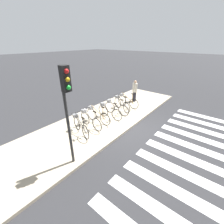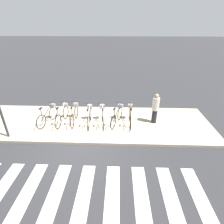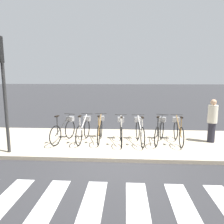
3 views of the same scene
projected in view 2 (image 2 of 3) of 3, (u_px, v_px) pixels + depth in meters
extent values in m
plane|color=#2D2D30|center=(84.00, 145.00, 7.66)|extent=(120.00, 120.00, 0.00)
cube|color=#B7A88E|center=(90.00, 123.00, 9.21)|extent=(12.52, 3.57, 0.12)
torus|color=black|center=(41.00, 122.00, 8.46)|extent=(0.23, 0.70, 0.72)
torus|color=black|center=(53.00, 113.00, 9.29)|extent=(0.23, 0.70, 0.72)
cylinder|color=black|center=(47.00, 112.00, 8.74)|extent=(0.31, 0.98, 0.61)
cylinder|color=black|center=(42.00, 115.00, 8.43)|extent=(0.04, 0.04, 0.65)
cube|color=black|center=(40.00, 108.00, 8.27)|extent=(0.12, 0.21, 0.04)
cylinder|color=#262626|center=(51.00, 102.00, 9.01)|extent=(0.45, 0.15, 0.02)
cube|color=gray|center=(53.00, 106.00, 9.15)|extent=(0.29, 0.26, 0.18)
torus|color=black|center=(58.00, 122.00, 8.48)|extent=(0.11, 0.72, 0.72)
torus|color=black|center=(66.00, 112.00, 9.35)|extent=(0.11, 0.72, 0.72)
cylinder|color=silver|center=(61.00, 112.00, 8.78)|extent=(0.14, 1.00, 0.61)
cylinder|color=silver|center=(58.00, 114.00, 8.45)|extent=(0.04, 0.04, 0.65)
cube|color=black|center=(57.00, 108.00, 8.29)|extent=(0.09, 0.21, 0.04)
cylinder|color=#262626|center=(64.00, 102.00, 9.07)|extent=(0.46, 0.07, 0.02)
cube|color=gray|center=(65.00, 105.00, 9.20)|extent=(0.26, 0.22, 0.18)
torus|color=black|center=(72.00, 121.00, 8.51)|extent=(0.05, 0.72, 0.72)
torus|color=black|center=(76.00, 112.00, 9.39)|extent=(0.05, 0.72, 0.72)
cylinder|color=olive|center=(74.00, 111.00, 8.81)|extent=(0.05, 1.01, 0.61)
cylinder|color=olive|center=(72.00, 114.00, 8.48)|extent=(0.03, 0.03, 0.65)
cube|color=black|center=(71.00, 108.00, 8.32)|extent=(0.07, 0.20, 0.04)
cylinder|color=#262626|center=(75.00, 102.00, 9.10)|extent=(0.46, 0.03, 0.02)
cube|color=gray|center=(76.00, 105.00, 9.24)|extent=(0.24, 0.20, 0.18)
torus|color=black|center=(88.00, 124.00, 8.33)|extent=(0.07, 0.72, 0.72)
torus|color=black|center=(90.00, 114.00, 9.20)|extent=(0.07, 0.72, 0.72)
cylinder|color=beige|center=(89.00, 113.00, 8.63)|extent=(0.08, 1.01, 0.61)
cylinder|color=beige|center=(88.00, 116.00, 8.30)|extent=(0.03, 0.03, 0.65)
cube|color=black|center=(88.00, 110.00, 8.14)|extent=(0.08, 0.20, 0.04)
cylinder|color=#262626|center=(90.00, 103.00, 8.92)|extent=(0.46, 0.05, 0.02)
cube|color=gray|center=(90.00, 106.00, 9.06)|extent=(0.25, 0.21, 0.18)
torus|color=black|center=(103.00, 123.00, 8.33)|extent=(0.12, 0.72, 0.72)
torus|color=black|center=(102.00, 114.00, 9.21)|extent=(0.12, 0.72, 0.72)
cylinder|color=beige|center=(103.00, 113.00, 8.63)|extent=(0.15, 1.00, 0.61)
cylinder|color=beige|center=(103.00, 116.00, 8.30)|extent=(0.04, 0.04, 0.65)
cube|color=black|center=(103.00, 110.00, 8.14)|extent=(0.09, 0.21, 0.04)
cylinder|color=#262626|center=(102.00, 103.00, 8.92)|extent=(0.46, 0.08, 0.02)
cube|color=gray|center=(102.00, 106.00, 9.06)|extent=(0.26, 0.23, 0.18)
torus|color=black|center=(113.00, 122.00, 8.43)|extent=(0.27, 0.69, 0.72)
torus|color=black|center=(120.00, 113.00, 9.24)|extent=(0.27, 0.69, 0.72)
cylinder|color=black|center=(117.00, 113.00, 8.70)|extent=(0.36, 0.96, 0.61)
cylinder|color=black|center=(114.00, 115.00, 8.39)|extent=(0.04, 0.04, 0.65)
cube|color=black|center=(114.00, 109.00, 8.23)|extent=(0.13, 0.21, 0.04)
cylinder|color=#262626|center=(120.00, 103.00, 8.96)|extent=(0.44, 0.17, 0.02)
cube|color=gray|center=(120.00, 106.00, 9.10)|extent=(0.29, 0.27, 0.18)
torus|color=black|center=(130.00, 123.00, 8.37)|extent=(0.06, 0.72, 0.72)
torus|color=black|center=(130.00, 113.00, 9.24)|extent=(0.06, 0.72, 0.72)
cylinder|color=olive|center=(131.00, 113.00, 8.67)|extent=(0.06, 1.01, 0.61)
cylinder|color=olive|center=(131.00, 116.00, 8.34)|extent=(0.03, 0.03, 0.65)
cube|color=black|center=(131.00, 109.00, 8.18)|extent=(0.08, 0.20, 0.04)
cylinder|color=#262626|center=(131.00, 103.00, 8.96)|extent=(0.46, 0.04, 0.02)
cube|color=gray|center=(130.00, 106.00, 9.09)|extent=(0.25, 0.21, 0.18)
cylinder|color=#23232D|center=(154.00, 116.00, 8.97)|extent=(0.26, 0.26, 0.73)
cylinder|color=beige|center=(156.00, 104.00, 8.65)|extent=(0.34, 0.34, 0.65)
sphere|color=tan|center=(157.00, 96.00, 8.45)|extent=(0.21, 0.21, 0.21)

